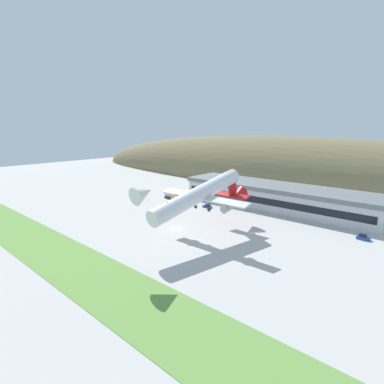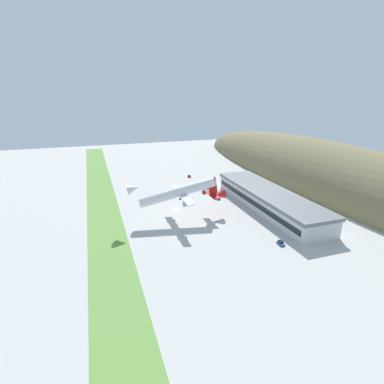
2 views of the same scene
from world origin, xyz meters
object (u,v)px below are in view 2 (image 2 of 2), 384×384
at_px(cargo_airplane, 180,192).
at_px(service_car_3, 189,176).
at_px(traffic_cone_0, 188,196).
at_px(service_car_1, 281,243).
at_px(fuel_truck, 205,185).
at_px(terminal_building, 269,198).
at_px(service_car_0, 218,198).
at_px(service_car_2, 204,192).
at_px(traffic_cone_1, 189,186).

bearing_deg(cargo_airplane, service_car_3, 158.47).
distance_m(cargo_airplane, traffic_cone_0, 36.29).
distance_m(service_car_1, fuel_truck, 83.04).
distance_m(terminal_building, cargo_airplane, 50.10).
bearing_deg(cargo_airplane, fuel_truck, 145.48).
height_order(service_car_0, service_car_1, service_car_1).
distance_m(fuel_truck, traffic_cone_0, 20.89).
relative_size(service_car_2, traffic_cone_1, 7.30).
bearing_deg(traffic_cone_1, service_car_1, 7.20).
distance_m(fuel_truck, traffic_cone_1, 10.95).
relative_size(service_car_0, service_car_3, 1.15).
height_order(traffic_cone_0, traffic_cone_1, same).
bearing_deg(traffic_cone_1, service_car_0, 16.18).
bearing_deg(fuel_truck, service_car_2, -25.05).
height_order(cargo_airplane, traffic_cone_0, cargo_airplane).
relative_size(service_car_1, traffic_cone_0, 6.59).
xyz_separation_m(cargo_airplane, traffic_cone_0, (-30.54, 14.21, -13.50)).
bearing_deg(cargo_airplane, service_car_1, 39.06).
bearing_deg(service_car_3, terminal_building, 16.49).
xyz_separation_m(service_car_1, service_car_2, (-72.28, -6.53, 0.00)).
height_order(cargo_airplane, traffic_cone_1, cargo_airplane).
bearing_deg(service_car_2, service_car_1, 5.16).
relative_size(service_car_0, traffic_cone_1, 7.35).
distance_m(service_car_0, fuel_truck, 23.79).
xyz_separation_m(service_car_0, service_car_3, (-50.84, -0.93, 0.00)).
height_order(terminal_building, service_car_3, terminal_building).
bearing_deg(traffic_cone_1, service_car_3, 161.34).
relative_size(service_car_0, traffic_cone_0, 7.35).
height_order(service_car_2, traffic_cone_0, service_car_2).
xyz_separation_m(terminal_building, service_car_0, (-21.39, -20.44, -4.93)).
bearing_deg(service_car_1, fuel_truck, -178.96).
height_order(service_car_3, traffic_cone_0, service_car_3).
distance_m(terminal_building, service_car_1, 42.09).
bearing_deg(service_car_3, service_car_2, -4.28).
bearing_deg(terminal_building, service_car_1, -25.02).
relative_size(terminal_building, fuel_truck, 12.20).
xyz_separation_m(service_car_1, fuel_truck, (-83.02, -1.51, 0.84)).
bearing_deg(service_car_1, traffic_cone_1, -172.80).
bearing_deg(fuel_truck, cargo_airplane, -34.52).
bearing_deg(service_car_1, service_car_0, -177.33).
xyz_separation_m(service_car_0, service_car_1, (59.28, 2.76, 0.08)).
bearing_deg(service_car_0, service_car_1, 2.67).
distance_m(cargo_airplane, service_car_1, 52.02).
height_order(service_car_1, fuel_truck, fuel_truck).
bearing_deg(fuel_truck, traffic_cone_1, -117.90).
bearing_deg(traffic_cone_1, fuel_truck, 62.10).
height_order(terminal_building, fuel_truck, terminal_building).
distance_m(service_car_1, service_car_2, 72.58).
xyz_separation_m(terminal_building, service_car_1, (37.89, -17.68, -4.85)).
distance_m(terminal_building, service_car_2, 42.34).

